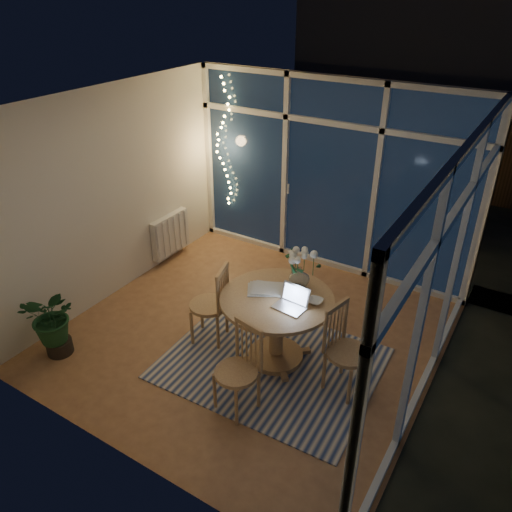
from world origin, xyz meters
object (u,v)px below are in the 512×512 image
at_px(chair_right, 348,351).
at_px(laptop, 290,299).
at_px(chair_left, 208,303).
at_px(chair_front, 236,371).
at_px(dining_table, 276,329).
at_px(flower_vase, 299,277).
at_px(potted_plant, 54,324).

relative_size(chair_right, laptop, 3.17).
bearing_deg(chair_left, chair_front, 33.49).
xyz_separation_m(dining_table, flower_vase, (0.09, 0.31, 0.50)).
bearing_deg(flower_vase, chair_front, -92.62).
bearing_deg(chair_left, potted_plant, -66.00).
distance_m(chair_right, chair_front, 1.10).
height_order(chair_right, flower_vase, flower_vase).
bearing_deg(chair_front, potted_plant, -158.35).
relative_size(chair_right, chair_front, 1.04).
bearing_deg(chair_right, flower_vase, 78.04).
relative_size(chair_right, potted_plant, 1.27).
bearing_deg(potted_plant, flower_vase, 34.19).
distance_m(chair_left, flower_vase, 1.07).
xyz_separation_m(chair_front, potted_plant, (-2.11, -0.35, -0.09)).
bearing_deg(dining_table, potted_plant, -150.78).
distance_m(flower_vase, potted_plant, 2.67).
xyz_separation_m(chair_left, chair_right, (1.63, 0.06, -0.00)).
bearing_deg(potted_plant, chair_right, 21.31).
xyz_separation_m(laptop, flower_vase, (-0.11, 0.41, -0.01)).
height_order(chair_front, potted_plant, chair_front).
bearing_deg(dining_table, chair_left, -173.44).
height_order(chair_right, chair_front, chair_right).
bearing_deg(chair_right, chair_left, 105.33).
bearing_deg(dining_table, chair_right, -2.35).
bearing_deg(dining_table, laptop, -26.70).
bearing_deg(flower_vase, dining_table, -105.84).
distance_m(chair_front, potted_plant, 2.14).
distance_m(chair_front, flower_vase, 1.20).
distance_m(chair_left, potted_plant, 1.66).
distance_m(chair_left, chair_front, 1.11).
relative_size(dining_table, chair_right, 1.21).
relative_size(dining_table, laptop, 3.83).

